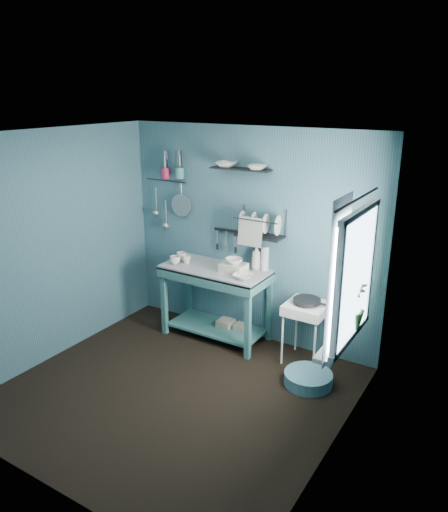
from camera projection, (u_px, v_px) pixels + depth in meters
The scene contains 36 objects.
floor at pixel (175, 392), 4.97m from camera, with size 3.20×3.20×0.00m, color black.
ceiling at pixel (166, 135), 4.18m from camera, with size 3.20×3.20×0.00m, color silver.
wall_back at pixel (250, 236), 5.79m from camera, with size 3.20×3.20×0.00m, color #315866.
wall_front at pixel (35, 341), 3.37m from camera, with size 3.20×3.20×0.00m, color #315866.
wall_left at pixel (53, 247), 5.37m from camera, with size 3.00×3.00×0.00m, color #315866.
wall_right at pixel (339, 314), 3.78m from camera, with size 3.00×3.00×0.00m, color #315866.
work_counter at pixel (216, 302), 5.96m from camera, with size 1.26×0.63×0.89m, color #2F6363.
mug_left at pixel (175, 260), 5.92m from camera, with size 0.12×0.12×0.10m, color silver.
mug_mid at pixel (187, 259), 5.95m from camera, with size 0.10×0.10×0.09m, color silver.
mug_right at pixel (181, 256), 6.06m from camera, with size 0.12×0.12×0.10m, color silver.
wash_tub at pixel (234, 268), 5.67m from camera, with size 0.28×0.22×0.10m, color beige.
tub_bowl at pixel (234, 261), 5.64m from camera, with size 0.20×0.20×0.06m, color silver.
soap_bottle at pixel (256, 257), 5.73m from camera, with size 0.12×0.12×0.30m, color beige.
water_bottle at pixel (265, 258), 5.70m from camera, with size 0.09×0.09×0.28m, color silver.
counter_bowl at pixel (243, 276), 5.47m from camera, with size 0.22×0.22×0.05m, color silver.
hotplate_stand at pixel (305, 333), 5.44m from camera, with size 0.43×0.43×0.69m, color silver.
frying_pan at pixel (307, 301), 5.32m from camera, with size 0.30×0.30×0.04m, color black.
knife_strip at pixel (227, 230), 5.90m from camera, with size 0.32×0.02×0.03m, color black.
dish_rack at pixel (260, 223), 5.51m from camera, with size 0.55×0.24×0.32m, color black.
upper_shelf at pixel (241, 169), 5.49m from camera, with size 0.70×0.18×0.01m, color black.
shelf_bowl_left at pixel (226, 170), 5.59m from camera, with size 0.24×0.24×0.06m, color silver.
shelf_bowl_right at pixel (257, 171), 5.39m from camera, with size 0.21×0.21×0.05m, color silver.
utensil_cup_magenta at pixel (166, 173), 6.09m from camera, with size 0.11×0.11×0.13m, color #A01D40.
utensil_cup_teal at pixel (180, 173), 5.97m from camera, with size 0.11×0.11×0.13m, color #387570.
colander at pixel (181, 205), 6.13m from camera, with size 0.28×0.28×0.03m, color #A0A3A8.
ladle_outer at pixel (156, 199), 6.33m from camera, with size 0.01×0.01×0.30m, color #A0A3A8.
ladle_inner at pixel (166, 212), 6.30m from camera, with size 0.01×0.01×0.30m, color #A0A3A8.
hook_rail at pixel (166, 181), 6.18m from camera, with size 0.01×0.01×0.60m, color black.
window_glass at pixel (357, 277), 4.10m from camera, with size 1.10×1.10×0.00m, color white.
windowsill at pixel (342, 339), 4.33m from camera, with size 0.16×0.95×0.04m, color silver.
curtain at pixel (337, 281), 3.88m from camera, with size 1.35×1.35×0.00m, color silver.
curtain_rod at pixel (358, 199), 3.92m from camera, with size 0.02×0.02×1.05m, color black.
potted_plant at pixel (349, 305), 4.37m from camera, with size 0.27×0.27×0.49m, color #2A6A30.
storage_tin_large at pixel (226, 328), 6.06m from camera, with size 0.18×0.18×0.22m, color gray.
storage_tin_small at pixel (241, 332), 5.99m from camera, with size 0.15×0.15×0.20m, color gray.
floor_basin at pixel (308, 379), 5.08m from camera, with size 0.49×0.49×0.13m, color teal.
Camera 1 is at (2.67, -3.39, 2.86)m, focal length 35.00 mm.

